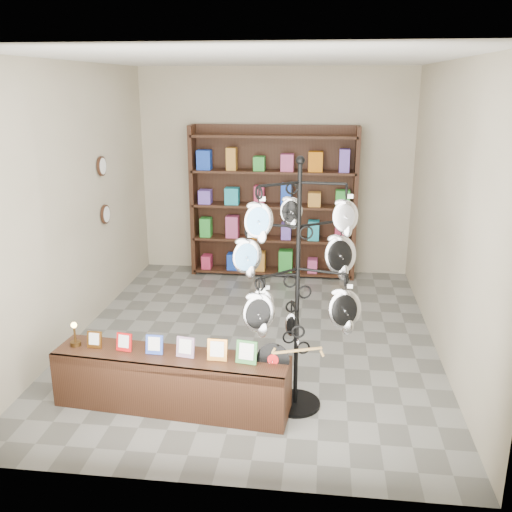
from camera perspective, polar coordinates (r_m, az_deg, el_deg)
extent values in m
plane|color=slate|center=(6.54, -0.19, -8.14)|extent=(5.00, 5.00, 0.00)
plane|color=#B9AE95|center=(8.50, 1.89, 8.33)|extent=(4.00, 0.00, 4.00)
plane|color=#B9AE95|center=(3.68, -4.99, -3.35)|extent=(4.00, 0.00, 4.00)
plane|color=#B9AE95|center=(6.60, -17.76, 5.02)|extent=(0.00, 5.00, 5.00)
plane|color=#B9AE95|center=(6.15, 18.69, 4.09)|extent=(0.00, 5.00, 5.00)
plane|color=white|center=(5.93, -0.21, 19.14)|extent=(5.00, 5.00, 0.00)
cylinder|color=black|center=(5.30, 3.91, -14.48)|extent=(0.56, 0.56, 0.03)
cylinder|color=black|center=(4.83, 4.16, -3.59)|extent=(0.05, 0.05, 2.17)
sphere|color=black|center=(4.56, 4.46, 9.52)|extent=(0.07, 0.07, 0.07)
ellipsoid|color=silver|center=(5.18, 3.53, -6.89)|extent=(0.12, 0.07, 0.23)
cube|color=tan|center=(4.70, 4.20, -9.40)|extent=(0.39, 0.16, 0.04)
cube|color=black|center=(5.19, -8.44, -12.29)|extent=(2.11, 0.62, 0.51)
cube|color=orange|center=(5.31, -15.85, -8.05)|extent=(0.14, 0.06, 0.15)
cube|color=red|center=(5.19, -13.05, -8.38)|extent=(0.15, 0.06, 0.16)
cube|color=#263FA5|center=(5.08, -10.12, -8.72)|extent=(0.16, 0.07, 0.17)
cube|color=#E54C33|center=(4.98, -7.07, -9.04)|extent=(0.17, 0.07, 0.18)
cube|color=orange|center=(4.90, -3.89, -9.34)|extent=(0.17, 0.07, 0.19)
cube|color=#337233|center=(4.84, -0.95, -9.60)|extent=(0.18, 0.08, 0.20)
cylinder|color=black|center=(4.87, 1.71, -10.32)|extent=(0.29, 0.09, 0.28)
cylinder|color=red|center=(4.87, 1.71, -10.34)|extent=(0.10, 0.04, 0.09)
cylinder|color=#4B3315|center=(5.42, -17.58, -8.34)|extent=(0.09, 0.09, 0.04)
cylinder|color=#4B3315|center=(5.39, -17.66, -7.52)|extent=(0.02, 0.02, 0.13)
sphere|color=#FFBF59|center=(5.35, -17.75, -6.59)|extent=(0.05, 0.05, 0.05)
cube|color=black|center=(8.51, 1.83, 5.61)|extent=(2.40, 0.04, 2.20)
cube|color=black|center=(8.54, -6.21, 5.55)|extent=(0.06, 0.36, 2.20)
cube|color=black|center=(8.34, 9.86, 5.12)|extent=(0.06, 0.36, 2.20)
cube|color=black|center=(8.63, 1.67, -1.45)|extent=(2.36, 0.36, 0.04)
cube|color=black|center=(8.49, 1.70, 1.75)|extent=(2.36, 0.36, 0.03)
cube|color=black|center=(8.37, 1.73, 5.06)|extent=(2.36, 0.36, 0.04)
cube|color=black|center=(8.28, 1.76, 8.45)|extent=(2.36, 0.36, 0.04)
cube|color=black|center=(8.22, 1.79, 11.89)|extent=(2.36, 0.36, 0.04)
cylinder|color=black|center=(7.27, -15.18, 8.67)|extent=(0.03, 0.24, 0.24)
cylinder|color=black|center=(7.37, -14.82, 4.06)|extent=(0.03, 0.24, 0.24)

